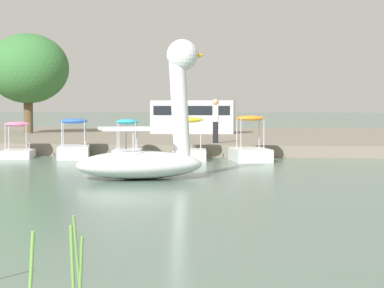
{
  "coord_description": "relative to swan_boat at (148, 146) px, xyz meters",
  "views": [
    {
      "loc": [
        1.77,
        -4.5,
        1.95
      ],
      "look_at": [
        -1.22,
        18.27,
        0.75
      ],
      "focal_mm": 68.35,
      "sensor_mm": 36.0,
      "label": 1
    }
  ],
  "objects": [
    {
      "name": "shore_bank_far",
      "position": [
        1.93,
        19.69,
        -0.66
      ],
      "size": [
        152.54,
        22.6,
        0.46
      ],
      "primitive_type": "cube",
      "color": "slate",
      "rests_on": "ground_plane"
    },
    {
      "name": "swan_boat",
      "position": [
        0.0,
        0.0,
        0.0
      ],
      "size": [
        3.84,
        2.93,
        3.74
      ],
      "color": "white",
      "rests_on": "ground_plane"
    },
    {
      "name": "pedal_boat_orange",
      "position": [
        2.39,
        6.66,
        -0.47
      ],
      "size": [
        1.69,
        2.27,
        1.62
      ],
      "color": "white",
      "rests_on": "ground_plane"
    },
    {
      "name": "pedal_boat_yellow",
      "position": [
        0.19,
        6.97,
        -0.47
      ],
      "size": [
        1.41,
        2.14,
        1.54
      ],
      "color": "white",
      "rests_on": "ground_plane"
    },
    {
      "name": "pedal_boat_cyan",
      "position": [
        -2.06,
        6.69,
        -0.48
      ],
      "size": [
        1.26,
        1.88,
        1.48
      ],
      "color": "white",
      "rests_on": "ground_plane"
    },
    {
      "name": "pedal_boat_blue",
      "position": [
        -4.19,
        7.13,
        -0.47
      ],
      "size": [
        1.59,
        2.33,
        1.49
      ],
      "color": "white",
      "rests_on": "ground_plane"
    },
    {
      "name": "pedal_boat_pink",
      "position": [
        -6.38,
        7.15,
        -0.47
      ],
      "size": [
        1.46,
        1.98,
        1.36
      ],
      "color": "white",
      "rests_on": "ground_plane"
    },
    {
      "name": "tree_sapling_by_fence",
      "position": [
        -10.45,
        19.46,
        3.1
      ],
      "size": [
        6.09,
        5.95,
        5.45
      ],
      "color": "brown",
      "rests_on": "shore_bank_far"
    },
    {
      "name": "person_on_path",
      "position": [
        0.83,
        9.96,
        0.54
      ],
      "size": [
        0.25,
        0.25,
        1.76
      ],
      "color": "black",
      "rests_on": "shore_bank_far"
    },
    {
      "name": "parked_van",
      "position": [
        -1.41,
        20.28,
        0.54
      ],
      "size": [
        4.5,
        1.97,
        1.78
      ],
      "color": "silver",
      "rests_on": "shore_bank_far"
    }
  ]
}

